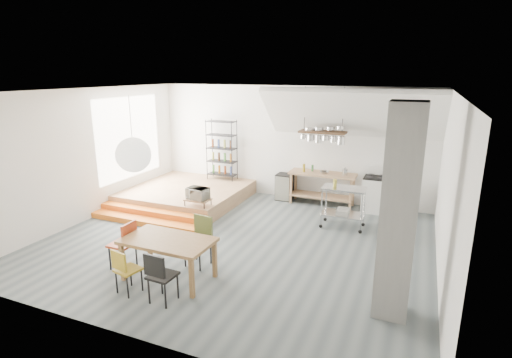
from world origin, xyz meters
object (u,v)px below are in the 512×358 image
at_px(stove, 375,194).
at_px(dining_table, 168,244).
at_px(mini_fridge, 284,187).
at_px(rolling_cart, 343,202).

xyz_separation_m(stove, dining_table, (-2.91, -5.07, 0.19)).
xyz_separation_m(stove, mini_fridge, (-2.50, 0.04, -0.11)).
distance_m(rolling_cart, mini_fridge, 2.47).
bearing_deg(dining_table, mini_fridge, 86.24).
bearing_deg(rolling_cart, stove, 68.91).
xyz_separation_m(stove, rolling_cart, (-0.55, -1.45, 0.15)).
height_order(stove, mini_fridge, stove).
height_order(dining_table, rolling_cart, rolling_cart).
height_order(dining_table, mini_fridge, same).
height_order(rolling_cart, mini_fridge, rolling_cart).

